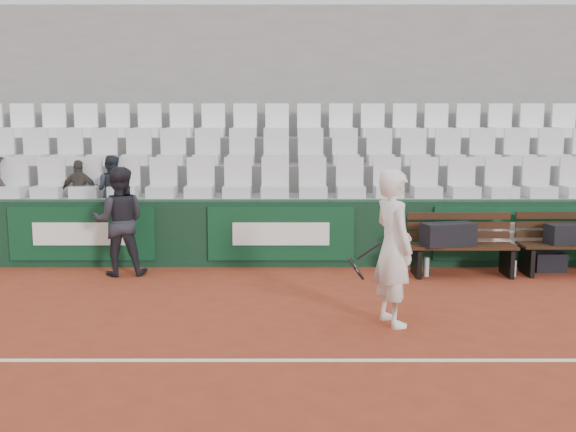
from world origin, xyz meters
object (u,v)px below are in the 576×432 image
object	(u,v)px
spectator_c	(110,162)
sports_bag_left	(448,234)
water_bottle_near	(426,267)
ball_kid	(119,221)
sports_bag_right	(568,234)
water_bottle_far	(514,269)
tennis_player	(393,248)
bench_left	(462,260)
sports_bag_ground	(548,262)
spectator_b	(79,164)
bench_right	(572,259)

from	to	relation	value
spectator_c	sports_bag_left	bearing A→B (deg)	173.66
water_bottle_near	ball_kid	world-z (taller)	ball_kid
sports_bag_right	water_bottle_far	distance (m)	0.95
tennis_player	water_bottle_far	bearing A→B (deg)	45.81
bench_left	sports_bag_ground	bearing A→B (deg)	11.77
sports_bag_left	sports_bag_ground	size ratio (longest dim) A/B	1.65
sports_bag_left	ball_kid	bearing A→B (deg)	178.79
ball_kid	spectator_b	world-z (taller)	spectator_b
sports_bag_ground	tennis_player	xyz separation A→B (m)	(-2.72, -2.49, 0.71)
sports_bag_ground	bench_left	bearing A→B (deg)	-168.23
ball_kid	spectator_c	distance (m)	1.43
ball_kid	spectator_b	xyz separation A→B (m)	(-0.91, 1.13, 0.74)
tennis_player	spectator_b	bearing A→B (deg)	142.70
bench_left	sports_bag_left	xyz separation A→B (m)	(-0.22, -0.04, 0.39)
water_bottle_far	ball_kid	distance (m)	5.68
spectator_b	tennis_player	bearing A→B (deg)	141.62
sports_bag_ground	spectator_c	bearing A→B (deg)	172.29
sports_bag_right	water_bottle_far	xyz separation A→B (m)	(-0.81, -0.15, -0.48)
sports_bag_left	water_bottle_far	size ratio (longest dim) A/B	3.24
spectator_b	spectator_c	distance (m)	0.51
tennis_player	water_bottle_near	bearing A→B (deg)	68.72
tennis_player	bench_right	bearing A→B (deg)	37.54
sports_bag_right	spectator_c	size ratio (longest dim) A/B	0.55
bench_right	tennis_player	xyz separation A→B (m)	(-2.96, -2.28, 0.62)
sports_bag_ground	water_bottle_far	xyz separation A→B (m)	(-0.63, -0.34, -0.02)
sports_bag_ground	tennis_player	distance (m)	3.76
sports_bag_left	water_bottle_near	size ratio (longest dim) A/B	2.73
sports_bag_ground	spectator_b	distance (m)	7.36
sports_bag_left	water_bottle_far	world-z (taller)	sports_bag_left
sports_bag_right	spectator_c	world-z (taller)	spectator_c
bench_left	bench_right	xyz separation A→B (m)	(1.61, 0.07, 0.00)
sports_bag_right	tennis_player	distance (m)	3.71
ball_kid	spectator_c	xyz separation A→B (m)	(-0.40, 1.13, 0.78)
spectator_b	spectator_c	world-z (taller)	spectator_c
bench_right	sports_bag_right	world-z (taller)	sports_bag_right
sports_bag_right	water_bottle_far	bearing A→B (deg)	-169.39
sports_bag_ground	water_bottle_far	world-z (taller)	sports_bag_ground
sports_bag_left	spectator_c	world-z (taller)	spectator_c
water_bottle_far	water_bottle_near	bearing A→B (deg)	179.50
water_bottle_near	sports_bag_ground	bearing A→B (deg)	9.96
bench_left	sports_bag_ground	size ratio (longest dim) A/B	3.30
sports_bag_ground	ball_kid	distance (m)	6.30
ball_kid	sports_bag_left	bearing A→B (deg)	171.17
sports_bag_left	ball_kid	xyz separation A→B (m)	(-4.68, 0.10, 0.17)
bench_left	water_bottle_far	xyz separation A→B (m)	(0.74, -0.06, -0.11)
sports_bag_left	sports_bag_right	xyz separation A→B (m)	(1.76, 0.14, -0.02)
bench_left	spectator_b	bearing A→B (deg)	168.46
ball_kid	spectator_c	size ratio (longest dim) A/B	1.40
bench_left	sports_bag_ground	distance (m)	1.40
bench_right	sports_bag_left	distance (m)	1.87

